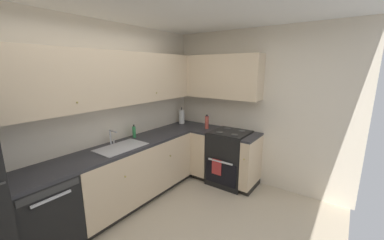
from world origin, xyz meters
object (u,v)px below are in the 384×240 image
(dishwasher, at_px, (42,216))
(oil_bottle, at_px, (207,122))
(paper_towel_roll, at_px, (182,117))
(oven_range, at_px, (230,157))
(soap_bottle, at_px, (134,132))

(dishwasher, height_order, oil_bottle, oil_bottle)
(paper_towel_roll, distance_m, oil_bottle, 0.61)
(oven_range, bearing_deg, soap_bottle, 136.38)
(soap_bottle, distance_m, paper_towel_roll, 1.17)
(paper_towel_roll, relative_size, oil_bottle, 1.32)
(oven_range, bearing_deg, dishwasher, 160.61)
(oil_bottle, bearing_deg, dishwasher, 170.17)
(soap_bottle, bearing_deg, oven_range, -43.62)
(oven_range, height_order, paper_towel_roll, paper_towel_roll)
(dishwasher, xyz_separation_m, oven_range, (2.58, -0.91, 0.02))
(oven_range, height_order, oil_bottle, oil_bottle)
(dishwasher, distance_m, oil_bottle, 2.67)
(oil_bottle, bearing_deg, paper_towel_roll, 86.06)
(dishwasher, xyz_separation_m, soap_bottle, (1.44, 0.18, 0.56))
(soap_bottle, height_order, paper_towel_roll, paper_towel_roll)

